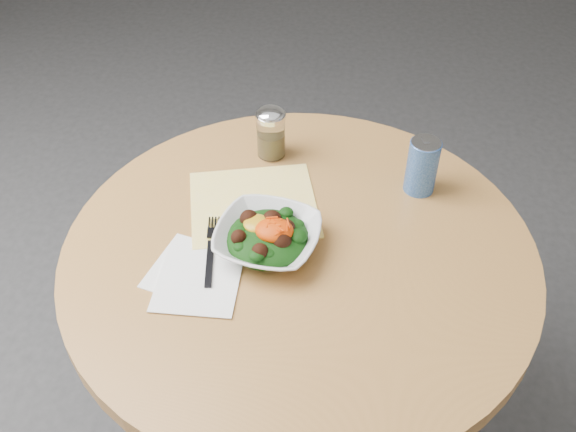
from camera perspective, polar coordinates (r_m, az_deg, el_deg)
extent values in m
cylinder|color=black|center=(1.52, 0.83, -13.14)|extent=(0.10, 0.10, 0.71)
cylinder|color=#C79248|center=(1.23, 1.01, -3.29)|extent=(0.90, 0.90, 0.04)
cube|color=yellow|center=(1.30, -3.09, 1.07)|extent=(0.30, 0.29, 0.00)
cube|color=white|center=(1.19, -8.44, -4.78)|extent=(0.18, 0.18, 0.00)
cube|color=white|center=(1.16, -8.04, -5.92)|extent=(0.15, 0.15, 0.00)
imported|color=silver|center=(1.20, -1.81, -2.00)|extent=(0.22, 0.22, 0.05)
ellipsoid|color=black|center=(1.20, -1.81, -2.05)|extent=(0.16, 0.16, 0.06)
ellipsoid|color=#C28B13|center=(1.19, -2.81, -0.66)|extent=(0.05, 0.05, 0.02)
ellipsoid|color=#DE4304|center=(1.17, -1.23, -1.27)|extent=(0.07, 0.06, 0.03)
cube|color=black|center=(1.19, -6.99, -4.21)|extent=(0.03, 0.12, 0.00)
cube|color=black|center=(1.25, -6.64, -1.09)|extent=(0.03, 0.07, 0.00)
cylinder|color=silver|center=(1.40, -1.52, 7.11)|extent=(0.06, 0.06, 0.09)
cylinder|color=olive|center=(1.42, -1.51, 6.43)|extent=(0.05, 0.05, 0.05)
cylinder|color=silver|center=(1.37, -1.56, 8.86)|extent=(0.07, 0.07, 0.01)
ellipsoid|color=silver|center=(1.37, -1.56, 9.05)|extent=(0.06, 0.06, 0.03)
cylinder|color=navy|center=(1.33, 11.83, 4.33)|extent=(0.06, 0.06, 0.12)
cylinder|color=#B7B7BF|center=(1.30, 12.20, 6.42)|extent=(0.06, 0.06, 0.00)
cube|color=#B7B7BF|center=(1.30, 12.12, 6.70)|extent=(0.02, 0.02, 0.00)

